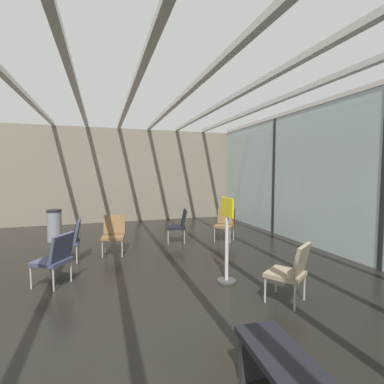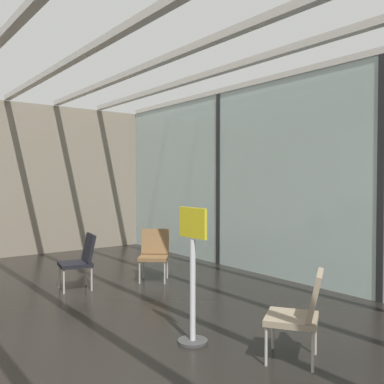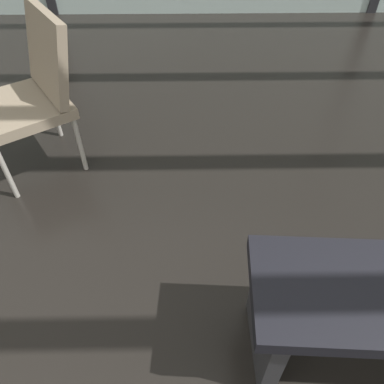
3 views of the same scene
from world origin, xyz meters
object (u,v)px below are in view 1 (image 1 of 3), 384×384
Objects in this scene: lounge_chair_1 at (179,224)px; trash_bin at (54,225)px; info_sign at (227,243)px; lounge_chair_0 at (114,232)px; lounge_chair_4 at (225,222)px; lounge_chair_5 at (56,256)px; lounge_chair_2 at (71,238)px; lounge_chair_3 at (292,269)px.

lounge_chair_1 reaches higher than trash_bin.
trash_bin is 0.60× the size of info_sign.
lounge_chair_0 is at bearing -142.87° from info_sign.
lounge_chair_0 and lounge_chair_1 have the same top height.
trash_bin is at bearing -156.77° from lounge_chair_4.
lounge_chair_1 and lounge_chair_5 have the same top height.
lounge_chair_0 is 0.60× the size of info_sign.
lounge_chair_2 is 1.00× the size of lounge_chair_5.
trash_bin is at bearing 141.08° from lounge_chair_0.
lounge_chair_3 and lounge_chair_5 have the same top height.
lounge_chair_3 reaches higher than trash_bin.
lounge_chair_0 is 1.00× the size of lounge_chair_5.
lounge_chair_3 is at bearing 93.91° from lounge_chair_5.
lounge_chair_4 is (0.18, 1.26, 0.00)m from lounge_chair_1.
lounge_chair_4 is at bearing -134.15° from lounge_chair_3.
info_sign reaches higher than lounge_chair_4.
lounge_chair_2 is (0.29, -0.88, 0.00)m from lounge_chair_0.
lounge_chair_3 is 0.60× the size of info_sign.
lounge_chair_0 is 0.92m from lounge_chair_2.
info_sign is at bearing -95.26° from lounge_chair_3.
lounge_chair_4 is 2.96m from info_sign.
trash_bin is 5.14m from info_sign.
lounge_chair_5 is 3.32m from trash_bin.
lounge_chair_2 is 1.00× the size of lounge_chair_3.
lounge_chair_2 is at bearing -130.61° from lounge_chair_4.
lounge_chair_5 is (2.17, -2.69, 0.00)m from lounge_chair_1.
lounge_chair_0 is 2.99m from lounge_chair_4.
info_sign is (-0.99, -0.54, 0.18)m from lounge_chair_3.
lounge_chair_4 is (-3.69, 0.67, 0.00)m from lounge_chair_3.
lounge_chair_4 is 1.00× the size of lounge_chair_5.
lounge_chair_2 is 0.60× the size of info_sign.
lounge_chair_0 is 1.00× the size of lounge_chair_2.
info_sign reaches higher than lounge_chair_2.
lounge_chair_0 is at bearing 179.88° from lounge_chair_5.
trash_bin is at bearing -141.00° from info_sign.
lounge_chair_2 is 1.32m from lounge_chair_5.
lounge_chair_2 is 1.01× the size of trash_bin.
lounge_chair_3 is at bearing -45.60° from lounge_chair_0.
lounge_chair_3 is at bearing 28.62° from info_sign.
lounge_chair_0 is 2.91m from info_sign.
info_sign reaches higher than lounge_chair_0.
info_sign is (2.32, 1.75, 0.18)m from lounge_chair_0.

